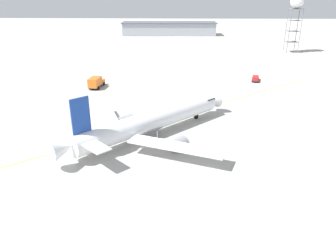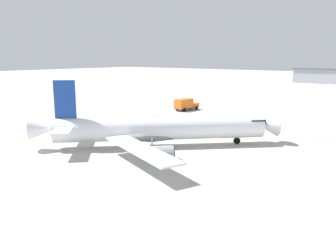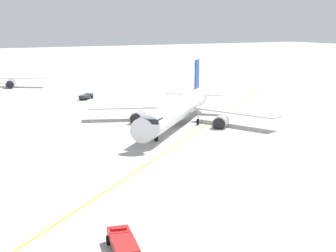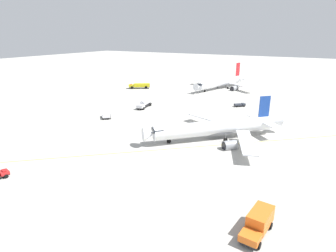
{
  "view_description": "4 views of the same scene",
  "coord_description": "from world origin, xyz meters",
  "views": [
    {
      "loc": [
        6.63,
        -53.15,
        25.47
      ],
      "look_at": [
        4.94,
        2.86,
        2.34
      ],
      "focal_mm": 34.8,
      "sensor_mm": 36.0,
      "label": 1
    },
    {
      "loc": [
        35.89,
        -37.2,
        14.16
      ],
      "look_at": [
        4.55,
        2.39,
        3.88
      ],
      "focal_mm": 36.75,
      "sensor_mm": 36.0,
      "label": 2
    },
    {
      "loc": [
        45.16,
        80.14,
        17.84
      ],
      "look_at": [
        23.14,
        39.46,
        8.39
      ],
      "focal_mm": 53.92,
      "sensor_mm": 36.0,
      "label": 3
    },
    {
      "loc": [
        -22.0,
        72.13,
        26.63
      ],
      "look_at": [
        9.25,
        15.96,
        5.76
      ],
      "focal_mm": 30.48,
      "sensor_mm": 36.0,
      "label": 4
    }
  ],
  "objects": [
    {
      "name": "baggage_truck_truck",
      "position": [
        5.61,
        -34.05,
        0.71
      ],
      "size": [
        4.26,
        4.06,
        1.22
      ],
      "rotation": [
        0.0,
        0.0,
        3.87
      ],
      "color": "#232326",
      "rests_on": "ground_plane"
    },
    {
      "name": "pushback_tug_truck",
      "position": [
        40.07,
        2.67,
        0.81
      ],
      "size": [
        5.04,
        5.22,
        1.3
      ],
      "rotation": [
        0.0,
        0.0,
        2.3
      ],
      "color": "#232326",
      "rests_on": "ground_plane"
    },
    {
      "name": "airliner_secondary",
      "position": [
        24.37,
        -67.09,
        2.95
      ],
      "size": [
        35.83,
        39.18,
        12.05
      ],
      "rotation": [
        0.0,
        0.0,
        1.28
      ],
      "color": "white",
      "rests_on": "ground_plane"
    },
    {
      "name": "fire_tender_truck",
      "position": [
        60.61,
        -46.83,
        1.54
      ],
      "size": [
        10.51,
        8.13,
        2.5
      ],
      "rotation": [
        0.0,
        0.0,
        0.57
      ],
      "color": "#232326",
      "rests_on": "ground_plane"
    },
    {
      "name": "airliner_main",
      "position": [
        1.53,
        3.51,
        2.77
      ],
      "size": [
        30.38,
        30.51,
        11.09
      ],
      "rotation": [
        0.0,
        0.0,
        0.79
      ],
      "color": "white",
      "rests_on": "ground_plane"
    },
    {
      "name": "fuel_tanker_truck",
      "position": [
        36.78,
        -15.52,
        1.58
      ],
      "size": [
        3.72,
        9.39,
        2.87
      ],
      "rotation": [
        0.0,
        0.0,
        1.72
      ],
      "color": "#232326",
      "rests_on": "ground_plane"
    },
    {
      "name": "catering_truck_truck",
      "position": [
        -16.69,
        36.68,
        1.66
      ],
      "size": [
        3.52,
        7.61,
        3.1
      ],
      "rotation": [
        0.0,
        0.0,
        1.46
      ],
      "color": "#232326",
      "rests_on": "ground_plane"
    },
    {
      "name": "ground_plane",
      "position": [
        0.0,
        0.0,
        0.0
      ],
      "size": [
        600.0,
        600.0,
        0.0
      ],
      "primitive_type": "plane",
      "color": "#ADAAA3"
    },
    {
      "name": "taxiway_centreline",
      "position": [
        -0.44,
        8.1,
        0.0
      ],
      "size": [
        92.45,
        79.98,
        0.01
      ],
      "rotation": [
        0.0,
        0.0,
        0.71
      ],
      "color": "yellow",
      "rests_on": "ground_plane"
    }
  ]
}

